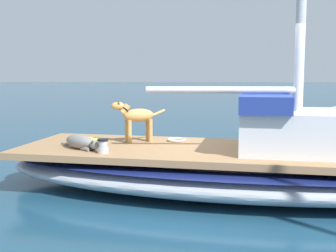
{
  "coord_description": "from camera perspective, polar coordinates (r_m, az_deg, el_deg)",
  "views": [
    {
      "loc": [
        6.59,
        -0.82,
        1.85
      ],
      "look_at": [
        0.0,
        -1.0,
        1.01
      ],
      "focal_mm": 47.21,
      "sensor_mm": 36.0,
      "label": 1
    }
  ],
  "objects": [
    {
      "name": "deck_winch",
      "position": [
        6.41,
        -8.38,
        -2.63
      ],
      "size": [
        0.16,
        0.16,
        0.21
      ],
      "color": "#B7B7BC",
      "rests_on": "sailboat_main"
    },
    {
      "name": "ground_plane",
      "position": [
        6.89,
        8.43,
        -8.39
      ],
      "size": [
        120.0,
        120.0,
        0.0
      ],
      "primitive_type": "plane",
      "color": "navy"
    },
    {
      "name": "sailboat_main",
      "position": [
        6.81,
        8.49,
        -5.67
      ],
      "size": [
        3.8,
        7.57,
        0.66
      ],
      "color": "#B2B7C1",
      "rests_on": "ground"
    },
    {
      "name": "dog_tan",
      "position": [
        7.28,
        -4.15,
        1.19
      ],
      "size": [
        0.47,
        0.89,
        0.7
      ],
      "color": "tan",
      "rests_on": "sailboat_main"
    },
    {
      "name": "coiled_rope",
      "position": [
        7.41,
        1.14,
        -1.8
      ],
      "size": [
        0.32,
        0.32,
        0.04
      ],
      "primitive_type": "torus",
      "color": "beige",
      "rests_on": "sailboat_main"
    },
    {
      "name": "cabin_house",
      "position": [
        6.7,
        18.17,
        -0.34
      ],
      "size": [
        1.78,
        2.45,
        0.84
      ],
      "color": "silver",
      "rests_on": "sailboat_main"
    },
    {
      "name": "deck_towel",
      "position": [
        7.52,
        -10.6,
        -1.85
      ],
      "size": [
        0.66,
        0.57,
        0.03
      ],
      "primitive_type": "cube",
      "rotation": [
        0.0,
        0.0,
        -0.46
      ],
      "color": "#D8D14C",
      "rests_on": "sailboat_main"
    },
    {
      "name": "dog_grey",
      "position": [
        6.8,
        -11.13,
        -2.04
      ],
      "size": [
        0.69,
        0.77,
        0.22
      ],
      "color": "gray",
      "rests_on": "sailboat_main"
    }
  ]
}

